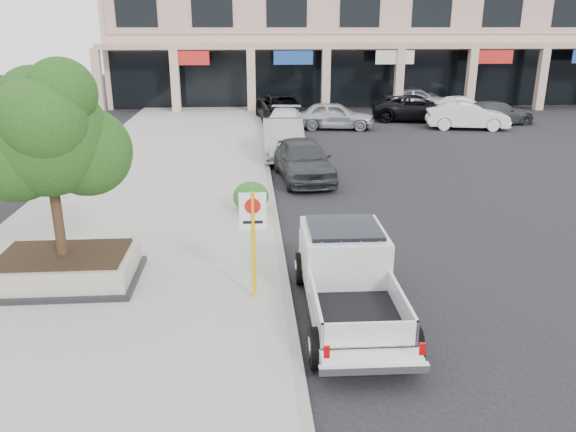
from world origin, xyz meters
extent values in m
plane|color=black|center=(0.00, 0.00, 0.00)|extent=(120.00, 120.00, 0.00)
cube|color=gray|center=(-5.50, 6.00, 0.07)|extent=(8.00, 52.00, 0.15)
cube|color=gray|center=(-1.55, 6.00, 0.07)|extent=(0.20, 52.00, 0.15)
cube|color=#C9A28D|center=(8.00, 34.00, 4.50)|extent=(40.00, 10.00, 9.00)
cube|color=tan|center=(8.00, 27.90, 4.30)|extent=(40.00, 2.20, 0.35)
cube|color=#C9A28D|center=(-12.00, 27.05, 2.10)|extent=(0.55, 0.55, 4.20)
cube|color=black|center=(8.00, 28.95, 2.00)|extent=(39.20, 0.08, 3.90)
cube|color=black|center=(-6.43, 0.52, 0.21)|extent=(3.20, 2.20, 0.12)
cube|color=gray|center=(-6.43, 0.52, 0.52)|extent=(3.00, 2.00, 0.50)
cube|color=black|center=(-6.43, 0.52, 0.80)|extent=(2.70, 1.70, 0.06)
cylinder|color=#322413|center=(-6.43, 0.52, 1.93)|extent=(0.22, 0.22, 2.20)
sphere|color=black|center=(-6.43, 0.52, 3.43)|extent=(2.50, 2.50, 2.50)
sphere|color=black|center=(-5.73, 0.82, 3.03)|extent=(1.90, 1.90, 1.90)
sphere|color=black|center=(-6.73, 1.02, 4.03)|extent=(1.60, 1.60, 1.60)
cylinder|color=#E8AF0C|center=(-2.24, -0.52, 1.30)|extent=(0.09, 0.09, 2.30)
cube|color=white|center=(-2.24, -0.52, 2.05)|extent=(0.55, 0.03, 0.78)
cylinder|color=red|center=(-2.24, -0.55, 2.17)|extent=(0.32, 0.02, 0.32)
ellipsoid|color=#1D4E16|center=(-2.25, 5.27, 0.62)|extent=(1.10, 0.99, 0.93)
imported|color=#2B2E30|center=(-0.23, 9.45, 0.79)|extent=(2.31, 4.77, 1.57)
imported|color=gray|center=(-0.74, 13.41, 0.82)|extent=(1.77, 4.99, 1.64)
imported|color=white|center=(-0.36, 18.49, 0.69)|extent=(2.50, 4.97, 1.38)
imported|color=black|center=(-0.15, 22.86, 0.82)|extent=(3.36, 6.14, 1.63)
imported|color=#A5A8AD|center=(2.61, 20.41, 0.77)|extent=(4.73, 2.48, 1.53)
imported|color=silver|center=(10.13, 19.82, 0.75)|extent=(4.74, 2.38, 1.49)
imported|color=#323538|center=(12.43, 21.25, 0.69)|extent=(5.05, 2.99, 1.37)
imported|color=black|center=(8.15, 22.92, 0.77)|extent=(5.92, 3.50, 1.54)
imported|color=#999CA1|center=(9.57, 27.97, 0.75)|extent=(4.42, 1.85, 1.50)
imported|color=silver|center=(11.06, 22.81, 0.71)|extent=(4.55, 2.59, 1.42)
camera|label=1|loc=(-2.30, -11.23, 5.58)|focal=35.00mm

